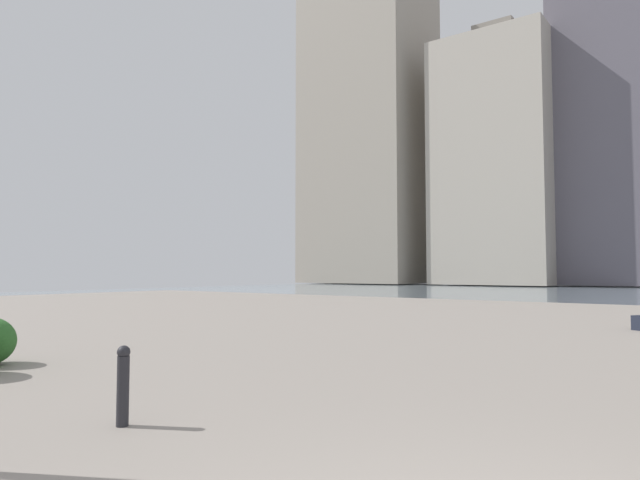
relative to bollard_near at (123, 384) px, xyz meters
name	(u,v)px	position (x,y,z in m)	size (l,w,h in m)	color
building_slab	(628,109)	(3.99, -66.03, 19.23)	(14.78, 10.95, 41.36)	#5B5660
building_annex	(500,162)	(17.38, -62.72, 14.25)	(13.50, 12.53, 31.40)	#B2A899
building_highrise	(369,136)	(34.79, -60.99, 19.65)	(15.63, 12.74, 42.20)	#9E9384
bollard_near	(123,384)	(0.00, 0.00, 0.00)	(0.13, 0.13, 0.79)	#232328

